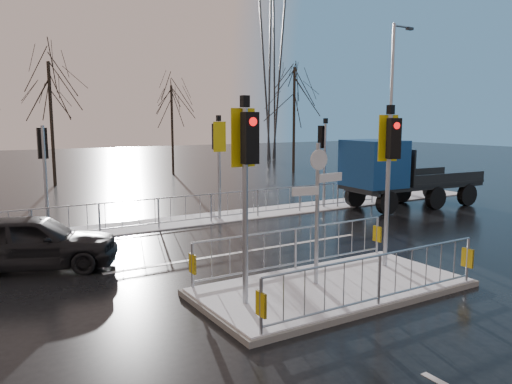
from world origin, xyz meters
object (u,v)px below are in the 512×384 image
traffic_island (332,273)px  flatbed_truck (390,172)px  street_lamp_right (392,105)px  car_far_lane (33,242)px

traffic_island → flatbed_truck: size_ratio=0.94×
traffic_island → flatbed_truck: traffic_island is taller
traffic_island → street_lamp_right: bearing=38.7°
car_far_lane → traffic_island: bearing=-111.4°
traffic_island → street_lamp_right: size_ratio=0.75×
flatbed_truck → traffic_island: bearing=-142.5°
flatbed_truck → street_lamp_right: bearing=43.6°
street_lamp_right → car_far_lane: bearing=-168.1°
flatbed_truck → street_lamp_right: (1.94, 1.84, 2.86)m
flatbed_truck → street_lamp_right: street_lamp_right is taller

